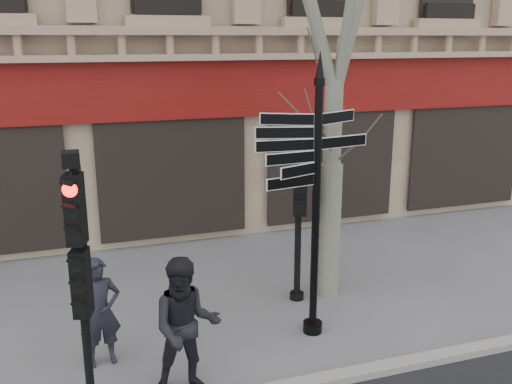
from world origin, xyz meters
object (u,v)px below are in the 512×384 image
(traffic_signal_main, at_px, (79,255))
(pedestrian_a, at_px, (100,312))
(pedestrian_b, at_px, (186,327))
(traffic_signal_secondary, at_px, (299,202))
(fingerpost, at_px, (318,151))

(traffic_signal_main, relative_size, pedestrian_a, 2.07)
(pedestrian_b, bearing_deg, traffic_signal_secondary, 48.07)
(pedestrian_a, bearing_deg, traffic_signal_secondary, 8.66)
(traffic_signal_main, height_order, traffic_signal_secondary, traffic_signal_main)
(traffic_signal_main, bearing_deg, pedestrian_a, 95.51)
(fingerpost, height_order, traffic_signal_main, fingerpost)
(traffic_signal_main, distance_m, pedestrian_a, 1.77)
(traffic_signal_main, bearing_deg, traffic_signal_secondary, 47.07)
(fingerpost, distance_m, pedestrian_a, 4.02)
(fingerpost, distance_m, traffic_signal_main, 3.81)
(fingerpost, xyz_separation_m, traffic_signal_secondary, (0.22, 1.22, -1.17))
(traffic_signal_main, distance_m, traffic_signal_secondary, 4.40)
(fingerpost, height_order, traffic_signal_secondary, fingerpost)
(traffic_signal_main, relative_size, traffic_signal_secondary, 1.28)
(pedestrian_b, bearing_deg, traffic_signal_main, -171.77)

